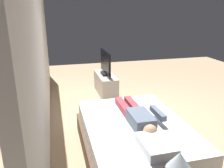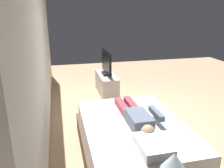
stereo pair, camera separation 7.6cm
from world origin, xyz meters
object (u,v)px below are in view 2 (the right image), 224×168
remote (158,113)px  lamp (174,162)px  tv_stand (107,84)px  bed (133,140)px  tv (106,63)px  person (137,116)px  pillow (153,146)px

remote → lamp: lamp is taller
tv_stand → bed: bearing=176.2°
lamp → tv: bearing=-3.8°
person → tv_stand: size_ratio=1.15×
pillow → tv: (3.32, -0.17, 0.18)m
bed → person: 0.36m
bed → tv: (2.64, -0.17, 0.52)m
pillow → remote: (0.86, -0.46, -0.05)m
remote → tv_stand: (2.46, 0.28, -0.30)m
bed → tv_stand: bearing=-3.8°
remote → bed: bearing=111.5°
pillow → tv: tv is taller
lamp → bed: bearing=-3.9°
remote → lamp: 1.61m
tv → lamp: tv is taller
remote → tv: (2.46, 0.28, 0.24)m
person → tv_stand: (2.61, -0.12, -0.37)m
bed → lamp: bearing=176.1°
pillow → lamp: lamp is taller
tv_stand → tv: 0.53m
person → remote: 0.44m
bed → remote: size_ratio=13.36×
bed → remote: bearing=-68.5°
remote → tv: tv is taller
pillow → remote: 0.98m
pillow → tv: 3.33m
person → tv: size_ratio=1.43×
person → lamp: bearing=173.9°
pillow → lamp: (-0.62, 0.09, 0.25)m
person → tv_stand: bearing=-2.7°
tv_stand → remote: bearing=-173.4°
person → remote: (0.15, -0.40, -0.07)m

